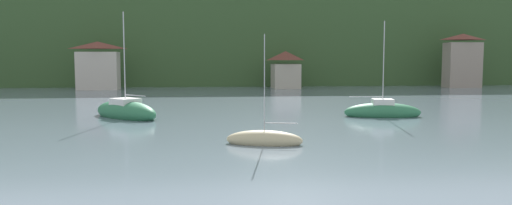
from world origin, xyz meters
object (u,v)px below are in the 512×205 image
sailboat_mid_4 (264,140)px  sailboat_far_8 (126,112)px  shore_building_westcentral (285,70)px  sailboat_far_7 (382,112)px  shore_building_west (98,66)px  shore_building_central (462,61)px

sailboat_mid_4 → sailboat_far_8: (-10.45, 14.12, 0.25)m
sailboat_mid_4 → shore_building_westcentral: bearing=-85.2°
sailboat_far_7 → sailboat_far_8: 22.41m
shore_building_westcentral → sailboat_mid_4: size_ratio=0.94×
sailboat_mid_4 → sailboat_far_7: bearing=-118.2°
shore_building_west → sailboat_far_7: (33.37, -40.56, -3.41)m
shore_building_central → sailboat_mid_4: 67.43m
shore_building_central → sailboat_mid_4: bearing=-128.0°
sailboat_far_7 → sailboat_far_8: size_ratio=0.91×
shore_building_west → sailboat_far_8: 40.71m
shore_building_westcentral → shore_building_central: (31.45, -1.42, 1.50)m
sailboat_far_8 → shore_building_west: bearing=-28.3°
shore_building_westcentral → sailboat_mid_4: 55.42m
shore_building_west → shore_building_central: 62.90m
sailboat_far_8 → sailboat_far_7: bearing=-137.9°
shore_building_west → shore_building_westcentral: 31.48m
shore_building_west → sailboat_far_7: bearing=-50.5°
shore_building_westcentral → sailboat_mid_4: (-9.98, -54.44, -2.86)m
shore_building_west → sailboat_mid_4: size_ratio=1.16×
shore_building_central → sailboat_mid_4: (-41.43, -53.02, -4.36)m
shore_building_central → sailboat_far_7: bearing=-126.2°
shore_building_west → sailboat_far_8: size_ratio=0.82×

